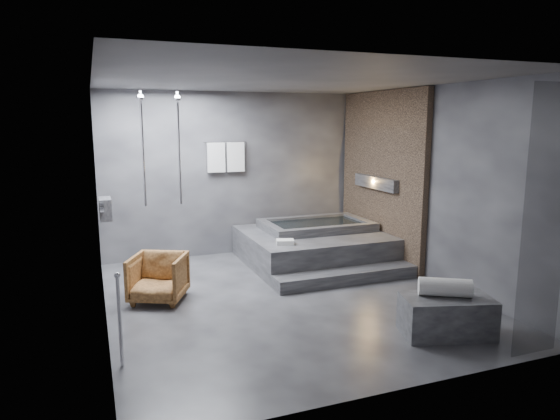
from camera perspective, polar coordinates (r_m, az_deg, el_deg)
name	(u,v)px	position (r m, az deg, el deg)	size (l,w,h in m)	color
room	(307,165)	(6.70, 3.13, 5.21)	(5.00, 5.04, 2.82)	#2A2A2C
tub_deck	(313,247)	(8.30, 3.78, -4.23)	(2.20, 2.00, 0.50)	#2E2E31
tub_step	(347,276)	(7.33, 7.64, -7.54)	(2.20, 0.36, 0.18)	#2E2E31
concrete_bench	(447,316)	(5.83, 18.50, -11.40)	(0.95, 0.52, 0.43)	#2F2F32
driftwood_chair	(158,278)	(6.68, -13.74, -7.54)	(0.66, 0.68, 0.62)	#4F2D13
rolled_towel	(445,287)	(5.75, 18.34, -8.38)	(0.20, 0.20, 0.56)	white
deck_towel	(285,242)	(7.42, 0.59, -3.67)	(0.26, 0.19, 0.07)	silver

